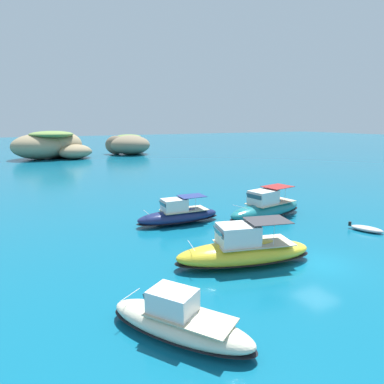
# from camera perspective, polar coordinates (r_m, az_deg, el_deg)

# --- Properties ---
(ground_plane) EXTENTS (400.00, 400.00, 0.00)m
(ground_plane) POSITION_cam_1_polar(r_m,az_deg,el_deg) (24.88, 20.10, -11.02)
(ground_plane) COLOR #0C5B7A
(islet_large) EXTENTS (21.34, 18.85, 6.74)m
(islet_large) POSITION_cam_1_polar(r_m,az_deg,el_deg) (93.09, -21.78, 7.06)
(islet_large) COLOR #9E8966
(islet_large) RESTS_ON ground
(islet_small) EXTENTS (14.95, 17.54, 5.35)m
(islet_small) POSITION_cam_1_polar(r_m,az_deg,el_deg) (99.23, -10.26, 7.65)
(islet_small) COLOR #84755B
(islet_small) RESTS_ON ground
(motorboat_cream) EXTENTS (5.70, 7.12, 2.10)m
(motorboat_cream) POSITION_cam_1_polar(r_m,az_deg,el_deg) (16.15, -2.16, -20.55)
(motorboat_cream) COLOR beige
(motorboat_cream) RESTS_ON ground
(motorboat_navy) EXTENTS (8.03, 2.80, 2.48)m
(motorboat_navy) POSITION_cam_1_polar(r_m,az_deg,el_deg) (31.80, -2.32, -3.82)
(motorboat_navy) COLOR navy
(motorboat_navy) RESTS_ON ground
(motorboat_yellow) EXTENTS (9.70, 4.98, 2.91)m
(motorboat_yellow) POSITION_cam_1_polar(r_m,az_deg,el_deg) (23.26, 8.46, -9.56)
(motorboat_yellow) COLOR yellow
(motorboat_yellow) RESTS_ON ground
(motorboat_teal) EXTENTS (9.64, 4.31, 2.91)m
(motorboat_teal) POSITION_cam_1_polar(r_m,az_deg,el_deg) (34.38, 12.04, -2.65)
(motorboat_teal) COLOR #19727A
(motorboat_teal) RESTS_ON ground
(dinghy_tender) EXTENTS (1.98, 2.84, 0.58)m
(dinghy_tender) POSITION_cam_1_polar(r_m,az_deg,el_deg) (33.27, 26.82, -5.42)
(dinghy_tender) COLOR #B2B2B2
(dinghy_tender) RESTS_ON ground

